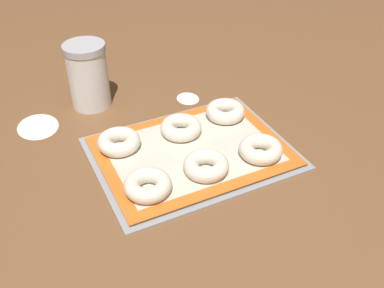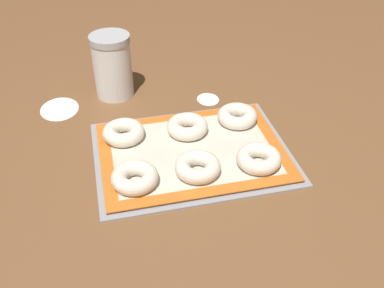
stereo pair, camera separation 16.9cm
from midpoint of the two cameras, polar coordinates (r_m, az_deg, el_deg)
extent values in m
plane|color=brown|center=(0.95, -5.75, -2.05)|extent=(2.80, 2.80, 0.00)
cube|color=#93969B|center=(0.95, -5.06, -1.43)|extent=(0.41, 0.31, 0.01)
cube|color=orange|center=(0.95, -5.07, -1.19)|extent=(0.39, 0.29, 0.00)
cube|color=beige|center=(0.95, -5.08, -1.17)|extent=(0.33, 0.24, 0.00)
torus|color=silver|center=(0.85, -11.34, -5.57)|extent=(0.09, 0.09, 0.03)
torus|color=silver|center=(0.88, -3.66, -3.14)|extent=(0.09, 0.09, 0.03)
torus|color=silver|center=(0.92, 3.62, -1.02)|extent=(0.09, 0.09, 0.03)
torus|color=silver|center=(0.97, -14.24, -0.05)|extent=(0.09, 0.09, 0.03)
torus|color=silver|center=(0.99, -6.29, 1.78)|extent=(0.09, 0.09, 0.03)
torus|color=silver|center=(1.04, -0.35, 3.90)|extent=(0.09, 0.09, 0.03)
cylinder|color=white|center=(1.13, -17.27, 7.72)|extent=(0.09, 0.09, 0.14)
cylinder|color=#B2B2B7|center=(1.10, -18.03, 11.36)|extent=(0.10, 0.10, 0.02)
ellipsoid|color=white|center=(1.12, -23.17, 1.83)|extent=(0.09, 0.11, 0.00)
ellipsoid|color=white|center=(1.14, -4.77, 5.59)|extent=(0.06, 0.06, 0.00)
camera|label=1|loc=(0.08, -95.15, -3.84)|focal=42.00mm
camera|label=2|loc=(0.08, 84.85, 3.84)|focal=42.00mm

